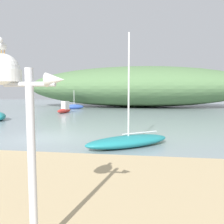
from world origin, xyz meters
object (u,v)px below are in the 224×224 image
Objects in this scene: seagull_on_radar at (2,45)px; sailboat_by_sandbar at (74,107)px; mast_structure at (13,92)px; motorboat_near_shore at (65,109)px; sailboat_outer_mooring at (128,141)px.

seagull_on_radar is 31.29m from sailboat_by_sandbar.
mast_structure reaches higher than sailboat_by_sandbar.
motorboat_near_shore is at bearing -83.05° from sailboat_by_sandbar.
sailboat_by_sandbar is (-8.65, 29.95, -2.24)m from mast_structure.
motorboat_near_shore is (0.76, -6.26, 0.13)m from sailboat_by_sandbar.
sailboat_outer_mooring reaches higher than sailboat_by_sandbar.
sailboat_by_sandbar is at bearing 96.95° from motorboat_near_shore.
motorboat_near_shore is at bearing 108.12° from seagull_on_radar.
mast_structure is 0.68m from seagull_on_radar.
sailboat_by_sandbar is 6.31m from motorboat_near_shore.
mast_structure is at bearing -73.88° from sailboat_by_sandbar.
seagull_on_radar is at bearing -99.56° from sailboat_outer_mooring.
motorboat_near_shore is at bearing 108.42° from mast_structure.
mast_structure is at bearing 5.99° from seagull_on_radar.
motorboat_near_shore is 0.52× the size of sailboat_outer_mooring.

